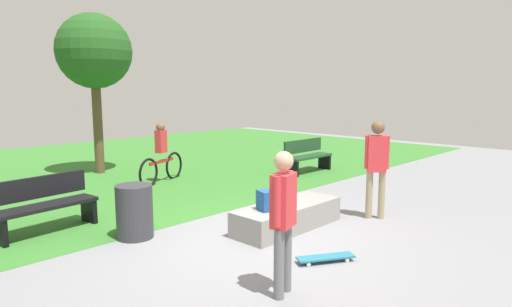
{
  "coord_description": "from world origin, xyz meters",
  "views": [
    {
      "loc": [
        -4.65,
        -4.63,
        2.35
      ],
      "look_at": [
        0.91,
        0.73,
        1.2
      ],
      "focal_mm": 31.11,
      "sensor_mm": 36.0,
      "label": 1
    }
  ],
  "objects_px": {
    "backpack_on_ledge": "(265,201)",
    "park_bench_far_right": "(307,155)",
    "trash_bin": "(134,211)",
    "concrete_ledge": "(288,216)",
    "skater_watching": "(377,161)",
    "park_bench_center_lawn": "(45,203)",
    "skater_performing_trick": "(283,213)",
    "tree_leaning_ash": "(94,53)",
    "cyclist_on_bicycle": "(161,157)",
    "skateboard_by_ledge": "(326,257)"
  },
  "relations": [
    {
      "from": "skater_performing_trick",
      "to": "skater_watching",
      "type": "bearing_deg",
      "value": 12.27
    },
    {
      "from": "concrete_ledge",
      "to": "trash_bin",
      "type": "relative_size",
      "value": 2.43
    },
    {
      "from": "trash_bin",
      "to": "park_bench_center_lawn",
      "type": "bearing_deg",
      "value": 123.72
    },
    {
      "from": "park_bench_center_lawn",
      "to": "cyclist_on_bicycle",
      "type": "distance_m",
      "value": 4.03
    },
    {
      "from": "skater_watching",
      "to": "park_bench_far_right",
      "type": "relative_size",
      "value": 1.11
    },
    {
      "from": "backpack_on_ledge",
      "to": "park_bench_center_lawn",
      "type": "bearing_deg",
      "value": 59.48
    },
    {
      "from": "skater_performing_trick",
      "to": "cyclist_on_bicycle",
      "type": "distance_m",
      "value": 6.66
    },
    {
      "from": "park_bench_center_lawn",
      "to": "tree_leaning_ash",
      "type": "xyz_separation_m",
      "value": [
        3.05,
        4.17,
        2.79
      ]
    },
    {
      "from": "backpack_on_ledge",
      "to": "skater_performing_trick",
      "type": "height_order",
      "value": "skater_performing_trick"
    },
    {
      "from": "concrete_ledge",
      "to": "park_bench_far_right",
      "type": "bearing_deg",
      "value": 33.8
    },
    {
      "from": "skater_performing_trick",
      "to": "skater_watching",
      "type": "xyz_separation_m",
      "value": [
        3.44,
        0.75,
        0.08
      ]
    },
    {
      "from": "park_bench_center_lawn",
      "to": "skater_performing_trick",
      "type": "bearing_deg",
      "value": -76.71
    },
    {
      "from": "skater_watching",
      "to": "skateboard_by_ledge",
      "type": "distance_m",
      "value": 2.57
    },
    {
      "from": "concrete_ledge",
      "to": "park_bench_center_lawn",
      "type": "distance_m",
      "value": 4.0
    },
    {
      "from": "skater_watching",
      "to": "tree_leaning_ash",
      "type": "xyz_separation_m",
      "value": [
        -1.4,
        7.67,
        2.23
      ]
    },
    {
      "from": "tree_leaning_ash",
      "to": "skater_watching",
      "type": "bearing_deg",
      "value": -79.69
    },
    {
      "from": "skater_performing_trick",
      "to": "park_bench_center_lawn",
      "type": "distance_m",
      "value": 4.4
    },
    {
      "from": "skater_performing_trick",
      "to": "tree_leaning_ash",
      "type": "relative_size",
      "value": 0.39
    },
    {
      "from": "backpack_on_ledge",
      "to": "park_bench_center_lawn",
      "type": "relative_size",
      "value": 0.2
    },
    {
      "from": "skateboard_by_ledge",
      "to": "park_bench_far_right",
      "type": "relative_size",
      "value": 0.49
    },
    {
      "from": "concrete_ledge",
      "to": "park_bench_center_lawn",
      "type": "bearing_deg",
      "value": 136.64
    },
    {
      "from": "park_bench_far_right",
      "to": "concrete_ledge",
      "type": "bearing_deg",
      "value": -146.2
    },
    {
      "from": "skateboard_by_ledge",
      "to": "park_bench_far_right",
      "type": "distance_m",
      "value": 6.5
    },
    {
      "from": "concrete_ledge",
      "to": "cyclist_on_bicycle",
      "type": "distance_m",
      "value": 4.7
    },
    {
      "from": "park_bench_far_right",
      "to": "tree_leaning_ash",
      "type": "height_order",
      "value": "tree_leaning_ash"
    },
    {
      "from": "skateboard_by_ledge",
      "to": "trash_bin",
      "type": "bearing_deg",
      "value": 114.73
    },
    {
      "from": "backpack_on_ledge",
      "to": "park_bench_far_right",
      "type": "bearing_deg",
      "value": -40.9
    },
    {
      "from": "backpack_on_ledge",
      "to": "skater_watching",
      "type": "relative_size",
      "value": 0.18
    },
    {
      "from": "skater_performing_trick",
      "to": "skateboard_by_ledge",
      "type": "height_order",
      "value": "skater_performing_trick"
    },
    {
      "from": "park_bench_far_right",
      "to": "tree_leaning_ash",
      "type": "relative_size",
      "value": 0.37
    },
    {
      "from": "park_bench_far_right",
      "to": "cyclist_on_bicycle",
      "type": "distance_m",
      "value": 4.01
    },
    {
      "from": "park_bench_far_right",
      "to": "backpack_on_ledge",
      "type": "bearing_deg",
      "value": -149.41
    },
    {
      "from": "skater_performing_trick",
      "to": "skater_watching",
      "type": "distance_m",
      "value": 3.53
    },
    {
      "from": "park_bench_center_lawn",
      "to": "cyclist_on_bicycle",
      "type": "bearing_deg",
      "value": 28.16
    },
    {
      "from": "backpack_on_ledge",
      "to": "skater_watching",
      "type": "height_order",
      "value": "skater_watching"
    },
    {
      "from": "concrete_ledge",
      "to": "cyclist_on_bicycle",
      "type": "bearing_deg",
      "value": 82.04
    },
    {
      "from": "concrete_ledge",
      "to": "park_bench_center_lawn",
      "type": "xyz_separation_m",
      "value": [
        -2.9,
        2.74,
        0.27
      ]
    },
    {
      "from": "tree_leaning_ash",
      "to": "trash_bin",
      "type": "bearing_deg",
      "value": -111.75
    },
    {
      "from": "backpack_on_ledge",
      "to": "park_bench_far_right",
      "type": "relative_size",
      "value": 0.2
    },
    {
      "from": "park_bench_center_lawn",
      "to": "tree_leaning_ash",
      "type": "relative_size",
      "value": 0.38
    },
    {
      "from": "backpack_on_ledge",
      "to": "trash_bin",
      "type": "relative_size",
      "value": 0.38
    },
    {
      "from": "skater_watching",
      "to": "park_bench_center_lawn",
      "type": "height_order",
      "value": "skater_watching"
    },
    {
      "from": "cyclist_on_bicycle",
      "to": "park_bench_far_right",
      "type": "bearing_deg",
      "value": -26.76
    },
    {
      "from": "backpack_on_ledge",
      "to": "trash_bin",
      "type": "distance_m",
      "value": 2.07
    },
    {
      "from": "park_bench_center_lawn",
      "to": "park_bench_far_right",
      "type": "bearing_deg",
      "value": 0.75
    },
    {
      "from": "concrete_ledge",
      "to": "skater_performing_trick",
      "type": "relative_size",
      "value": 1.24
    },
    {
      "from": "trash_bin",
      "to": "concrete_ledge",
      "type": "bearing_deg",
      "value": -35.25
    },
    {
      "from": "trash_bin",
      "to": "cyclist_on_bicycle",
      "type": "relative_size",
      "value": 0.49
    },
    {
      "from": "park_bench_center_lawn",
      "to": "backpack_on_ledge",
      "type": "bearing_deg",
      "value": -49.03
    },
    {
      "from": "trash_bin",
      "to": "skater_performing_trick",
      "type": "bearing_deg",
      "value": -87.39
    }
  ]
}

